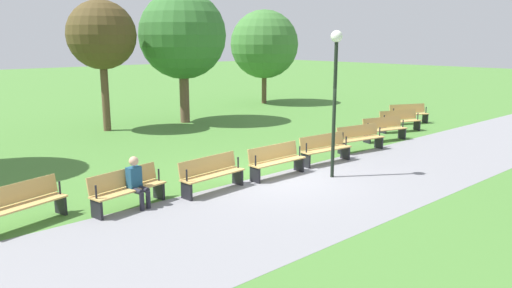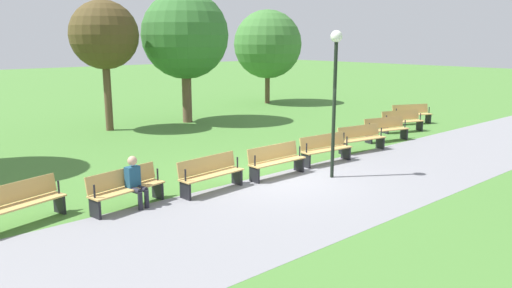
% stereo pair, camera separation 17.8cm
% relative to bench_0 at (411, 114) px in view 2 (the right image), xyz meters
% --- Properties ---
extents(ground_plane, '(120.00, 120.00, 0.00)m').
position_rel_bench_0_xyz_m(ground_plane, '(10.80, 2.38, -0.48)').
color(ground_plane, '#477A33').
extents(path_paving, '(36.42, 4.42, 0.01)m').
position_rel_bench_0_xyz_m(path_paving, '(10.80, 4.26, -0.47)').
color(path_paving, gray).
rests_on(path_paving, ground).
extents(bench_0, '(1.89, 1.20, 0.89)m').
position_rel_bench_0_xyz_m(bench_0, '(0.00, 0.00, 0.00)').
color(bench_0, tan).
rests_on(bench_0, ground).
extents(bench_1, '(1.92, 1.07, 0.89)m').
position_rel_bench_0_xyz_m(bench_1, '(2.07, 0.82, 0.00)').
color(bench_1, tan).
rests_on(bench_1, ground).
extents(bench_2, '(1.92, 0.93, 0.89)m').
position_rel_bench_0_xyz_m(bench_2, '(4.19, 1.47, 0.00)').
color(bench_2, tan).
rests_on(bench_2, ground).
extents(bench_3, '(1.92, 0.78, 0.89)m').
position_rel_bench_0_xyz_m(bench_3, '(6.37, 1.94, 0.00)').
color(bench_3, tan).
rests_on(bench_3, ground).
extents(bench_4, '(1.90, 0.63, 0.89)m').
position_rel_bench_0_xyz_m(bench_4, '(8.58, 2.22, 0.00)').
color(bench_4, tan).
rests_on(bench_4, ground).
extents(bench_5, '(1.86, 0.47, 0.89)m').
position_rel_bench_0_xyz_m(bench_5, '(10.80, 2.31, 0.00)').
color(bench_5, tan).
rests_on(bench_5, ground).
extents(bench_6, '(1.90, 0.63, 0.89)m').
position_rel_bench_0_xyz_m(bench_6, '(13.02, 2.22, 0.00)').
color(bench_6, tan).
rests_on(bench_6, ground).
extents(bench_7, '(1.92, 0.78, 0.89)m').
position_rel_bench_0_xyz_m(bench_7, '(15.23, 1.94, 0.00)').
color(bench_7, tan).
rests_on(bench_7, ground).
extents(bench_8, '(1.92, 0.93, 0.89)m').
position_rel_bench_0_xyz_m(bench_8, '(17.40, 1.47, 0.00)').
color(bench_8, tan).
rests_on(bench_8, ground).
extents(person_seated, '(0.39, 0.56, 1.20)m').
position_rel_bench_0_xyz_m(person_seated, '(15.04, 2.05, 0.16)').
color(person_seated, navy).
rests_on(person_seated, ground).
extents(tree_0, '(2.84, 2.84, 5.43)m').
position_rel_bench_0_xyz_m(tree_0, '(11.17, -7.65, 3.50)').
color(tree_0, brown).
rests_on(tree_0, ground).
extents(tree_2, '(3.98, 3.98, 6.00)m').
position_rel_bench_0_xyz_m(tree_2, '(7.47, -7.25, 3.52)').
color(tree_2, brown).
rests_on(tree_2, ground).
extents(tree_3, '(4.05, 4.05, 5.57)m').
position_rel_bench_0_xyz_m(tree_3, '(-0.10, -9.93, 3.06)').
color(tree_3, brown).
rests_on(tree_3, ground).
extents(lamp_post, '(0.32, 0.32, 4.06)m').
position_rel_bench_0_xyz_m(lamp_post, '(9.69, 3.44, 2.35)').
color(lamp_post, black).
rests_on(lamp_post, ground).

